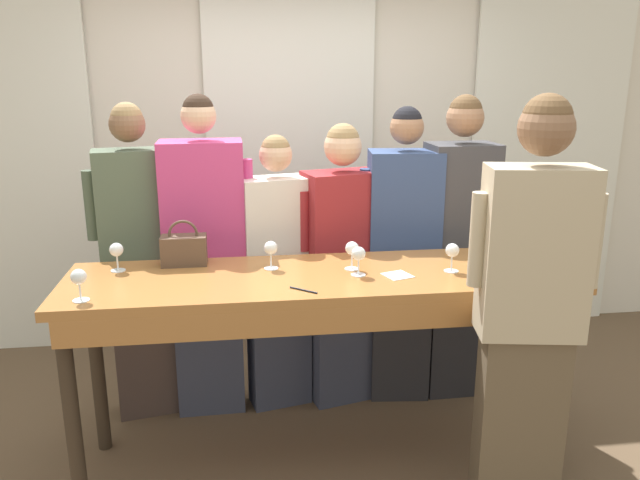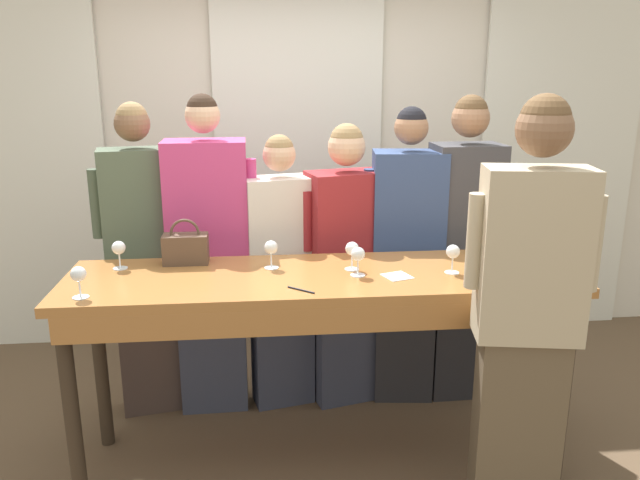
{
  "view_description": "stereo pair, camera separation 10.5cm",
  "coord_description": "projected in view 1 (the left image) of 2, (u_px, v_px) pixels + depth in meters",
  "views": [
    {
      "loc": [
        -0.39,
        -2.82,
        1.97
      ],
      "look_at": [
        0.0,
        0.07,
        1.17
      ],
      "focal_mm": 35.0,
      "sensor_mm": 36.0,
      "label": 1
    },
    {
      "loc": [
        -0.28,
        -2.83,
        1.97
      ],
      "look_at": [
        0.0,
        0.07,
        1.17
      ],
      "focal_mm": 35.0,
      "sensor_mm": 36.0,
      "label": 2
    }
  ],
  "objects": [
    {
      "name": "ground_plane",
      "position": [
        322.0,
        459.0,
        3.27
      ],
      "size": [
        18.0,
        18.0,
        0.0
      ],
      "primitive_type": "plane",
      "color": "brown"
    },
    {
      "name": "wall_back",
      "position": [
        290.0,
        151.0,
        4.54
      ],
      "size": [
        12.0,
        0.06,
        2.8
      ],
      "color": "silver",
      "rests_on": "ground_plane"
    },
    {
      "name": "curtain_panel_left",
      "position": [
        5.0,
        165.0,
        4.24
      ],
      "size": [
        1.19,
        0.03,
        2.69
      ],
      "color": "white",
      "rests_on": "ground_plane"
    },
    {
      "name": "curtain_panel_center",
      "position": [
        291.0,
        160.0,
        4.49
      ],
      "size": [
        1.19,
        0.03,
        2.69
      ],
      "color": "white",
      "rests_on": "ground_plane"
    },
    {
      "name": "curtain_panel_right",
      "position": [
        546.0,
        155.0,
        4.75
      ],
      "size": [
        1.19,
        0.03,
        2.69
      ],
      "color": "white",
      "rests_on": "ground_plane"
    },
    {
      "name": "tasting_bar",
      "position": [
        323.0,
        300.0,
        3.01
      ],
      "size": [
        2.44,
        0.67,
        1.02
      ],
      "color": "#9E6633",
      "rests_on": "ground_plane"
    },
    {
      "name": "wine_bottle",
      "position": [
        499.0,
        255.0,
        2.91
      ],
      "size": [
        0.08,
        0.08,
        0.31
      ],
      "color": "black",
      "rests_on": "tasting_bar"
    },
    {
      "name": "handbag",
      "position": [
        184.0,
        249.0,
        3.12
      ],
      "size": [
        0.22,
        0.12,
        0.23
      ],
      "color": "brown",
      "rests_on": "tasting_bar"
    },
    {
      "name": "wine_glass_front_left",
      "position": [
        359.0,
        255.0,
        2.95
      ],
      "size": [
        0.07,
        0.07,
        0.14
      ],
      "color": "white",
      "rests_on": "tasting_bar"
    },
    {
      "name": "wine_glass_front_mid",
      "position": [
        271.0,
        249.0,
        3.05
      ],
      "size": [
        0.07,
        0.07,
        0.14
      ],
      "color": "white",
      "rests_on": "tasting_bar"
    },
    {
      "name": "wine_glass_front_right",
      "position": [
        79.0,
        278.0,
        2.62
      ],
      "size": [
        0.07,
        0.07,
        0.14
      ],
      "color": "white",
      "rests_on": "tasting_bar"
    },
    {
      "name": "wine_glass_center_left",
      "position": [
        352.0,
        250.0,
        3.04
      ],
      "size": [
        0.07,
        0.07,
        0.14
      ],
      "color": "white",
      "rests_on": "tasting_bar"
    },
    {
      "name": "wine_glass_center_mid",
      "position": [
        452.0,
        252.0,
        3.01
      ],
      "size": [
        0.07,
        0.07,
        0.14
      ],
      "color": "white",
      "rests_on": "tasting_bar"
    },
    {
      "name": "wine_glass_center_right",
      "position": [
        116.0,
        251.0,
        3.02
      ],
      "size": [
        0.07,
        0.07,
        0.14
      ],
      "color": "white",
      "rests_on": "tasting_bar"
    },
    {
      "name": "wine_glass_back_left",
      "position": [
        566.0,
        258.0,
        2.91
      ],
      "size": [
        0.07,
        0.07,
        0.14
      ],
      "color": "white",
      "rests_on": "tasting_bar"
    },
    {
      "name": "napkin",
      "position": [
        398.0,
        275.0,
        2.97
      ],
      "size": [
        0.15,
        0.15,
        0.0
      ],
      "color": "white",
      "rests_on": "tasting_bar"
    },
    {
      "name": "pen",
      "position": [
        303.0,
        290.0,
        2.76
      ],
      "size": [
        0.12,
        0.1,
        0.01
      ],
      "color": "black",
      "rests_on": "tasting_bar"
    },
    {
      "name": "guest_olive_jacket",
      "position": [
        138.0,
        262.0,
        3.5
      ],
      "size": [
        0.51,
        0.3,
        1.81
      ],
      "color": "#473833",
      "rests_on": "ground_plane"
    },
    {
      "name": "guest_pink_top",
      "position": [
        206.0,
        259.0,
        3.55
      ],
      "size": [
        0.57,
        0.29,
        1.85
      ],
      "color": "#383D51",
      "rests_on": "ground_plane"
    },
    {
      "name": "guest_cream_sweater",
      "position": [
        278.0,
        273.0,
        3.63
      ],
      "size": [
        0.53,
        0.31,
        1.63
      ],
      "color": "#383D51",
      "rests_on": "ground_plane"
    },
    {
      "name": "guest_striped_shirt",
      "position": [
        342.0,
        265.0,
        3.67
      ],
      "size": [
        0.55,
        0.35,
        1.69
      ],
      "color": "#383D51",
      "rests_on": "ground_plane"
    },
    {
      "name": "guest_navy_coat",
      "position": [
        402.0,
        256.0,
        3.7
      ],
      "size": [
        0.53,
        0.31,
        1.78
      ],
      "color": "#28282D",
      "rests_on": "ground_plane"
    },
    {
      "name": "guest_beige_cap",
      "position": [
        457.0,
        247.0,
        3.74
      ],
      "size": [
        0.5,
        0.29,
        1.84
      ],
      "color": "#28282D",
      "rests_on": "ground_plane"
    },
    {
      "name": "host_pouring",
      "position": [
        529.0,
        313.0,
        2.6
      ],
      "size": [
        0.54,
        0.29,
        1.89
      ],
      "color": "brown",
      "rests_on": "ground_plane"
    }
  ]
}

